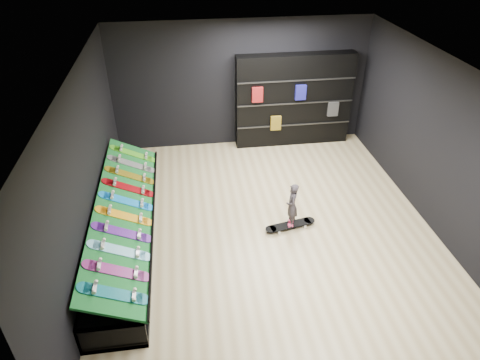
{
  "coord_description": "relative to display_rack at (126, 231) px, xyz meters",
  "views": [
    {
      "loc": [
        -1.39,
        -6.02,
        5.08
      ],
      "look_at": [
        -0.5,
        0.2,
        1.0
      ],
      "focal_mm": 32.0,
      "sensor_mm": 36.0,
      "label": 1
    }
  ],
  "objects": [
    {
      "name": "display_board_6",
      "position": [
        0.06,
        0.63,
        0.49
      ],
      "size": [
        0.93,
        0.22,
        0.5
      ],
      "primitive_type": null,
      "rotation": [
        0.0,
        0.44,
        0.0
      ],
      "color": "red",
      "rests_on": "turf_ramp"
    },
    {
      "name": "child",
      "position": [
        2.96,
        -0.03,
        0.1
      ],
      "size": [
        0.17,
        0.22,
        0.52
      ],
      "primitive_type": "imported",
      "rotation": [
        0.0,
        0.0,
        -1.76
      ],
      "color": "black",
      "rests_on": "floor_skateboard"
    },
    {
      "name": "display_board_4",
      "position": [
        0.06,
        -0.21,
        0.49
      ],
      "size": [
        0.93,
        0.22,
        0.5
      ],
      "primitive_type": null,
      "rotation": [
        0.0,
        0.44,
        0.0
      ],
      "color": "orange",
      "rests_on": "turf_ramp"
    },
    {
      "name": "display_board_9",
      "position": [
        0.06,
        1.9,
        0.49
      ],
      "size": [
        0.93,
        0.22,
        0.5
      ],
      "primitive_type": null,
      "rotation": [
        0.0,
        0.44,
        0.0
      ],
      "color": "green",
      "rests_on": "turf_ramp"
    },
    {
      "name": "wall_left",
      "position": [
        -0.45,
        0.0,
        1.25
      ],
      "size": [
        0.02,
        7.0,
        3.0
      ],
      "primitive_type": "cube",
      "color": "black",
      "rests_on": "ground"
    },
    {
      "name": "display_board_0",
      "position": [
        0.06,
        -1.9,
        0.49
      ],
      "size": [
        0.93,
        0.22,
        0.5
      ],
      "primitive_type": null,
      "rotation": [
        0.0,
        0.44,
        0.0
      ],
      "color": "#0C8C99",
      "rests_on": "turf_ramp"
    },
    {
      "name": "display_board_7",
      "position": [
        0.06,
        1.06,
        0.49
      ],
      "size": [
        0.93,
        0.22,
        0.5
      ],
      "primitive_type": null,
      "rotation": [
        0.0,
        0.44,
        0.0
      ],
      "color": "yellow",
      "rests_on": "turf_ramp"
    },
    {
      "name": "display_board_5",
      "position": [
        0.06,
        0.21,
        0.49
      ],
      "size": [
        0.93,
        0.22,
        0.5
      ],
      "primitive_type": null,
      "rotation": [
        0.0,
        0.44,
        0.0
      ],
      "color": "blue",
      "rests_on": "turf_ramp"
    },
    {
      "name": "display_rack",
      "position": [
        0.0,
        0.0,
        0.0
      ],
      "size": [
        0.9,
        4.5,
        0.5
      ],
      "primitive_type": null,
      "color": "black",
      "rests_on": "ground"
    },
    {
      "name": "wall_back",
      "position": [
        2.55,
        3.5,
        1.25
      ],
      "size": [
        6.0,
        0.02,
        3.0
      ],
      "primitive_type": "cube",
      "color": "black",
      "rests_on": "ground"
    },
    {
      "name": "turf_ramp",
      "position": [
        0.05,
        0.0,
        0.46
      ],
      "size": [
        0.92,
        4.5,
        0.46
      ],
      "primitive_type": "cube",
      "rotation": [
        0.0,
        0.44,
        0.0
      ],
      "color": "#0D551D",
      "rests_on": "display_rack"
    },
    {
      "name": "display_board_1",
      "position": [
        0.06,
        -1.48,
        0.49
      ],
      "size": [
        0.93,
        0.22,
        0.5
      ],
      "primitive_type": null,
      "rotation": [
        0.0,
        0.44,
        0.0
      ],
      "color": "#2626BF",
      "rests_on": "turf_ramp"
    },
    {
      "name": "wall_front",
      "position": [
        2.55,
        -3.5,
        1.25
      ],
      "size": [
        6.0,
        0.02,
        3.0
      ],
      "primitive_type": "cube",
      "color": "black",
      "rests_on": "ground"
    },
    {
      "name": "floor_skateboard",
      "position": [
        2.96,
        -0.03,
        -0.2
      ],
      "size": [
        1.0,
        0.41,
        0.09
      ],
      "primitive_type": null,
      "rotation": [
        0.0,
        0.0,
        0.19
      ],
      "color": "black",
      "rests_on": "ground"
    },
    {
      "name": "display_board_3",
      "position": [
        0.06,
        -0.63,
        0.49
      ],
      "size": [
        0.93,
        0.22,
        0.5
      ],
      "primitive_type": null,
      "rotation": [
        0.0,
        0.44,
        0.0
      ],
      "color": "purple",
      "rests_on": "turf_ramp"
    },
    {
      "name": "ceiling",
      "position": [
        2.55,
        0.0,
        2.75
      ],
      "size": [
        6.0,
        7.0,
        0.01
      ],
      "primitive_type": "cube",
      "color": "white",
      "rests_on": "ground"
    },
    {
      "name": "display_board_2",
      "position": [
        0.06,
        -1.06,
        0.49
      ],
      "size": [
        0.93,
        0.22,
        0.5
      ],
      "primitive_type": null,
      "rotation": [
        0.0,
        0.44,
        0.0
      ],
      "color": "#0CB2E5",
      "rests_on": "turf_ramp"
    },
    {
      "name": "back_shelving",
      "position": [
        3.79,
        3.32,
        0.86
      ],
      "size": [
        2.78,
        0.32,
        2.22
      ],
      "primitive_type": "cube",
      "color": "black",
      "rests_on": "ground"
    },
    {
      "name": "wall_right",
      "position": [
        5.55,
        0.0,
        1.25
      ],
      "size": [
        0.02,
        7.0,
        3.0
      ],
      "primitive_type": "cube",
      "color": "black",
      "rests_on": "ground"
    },
    {
      "name": "display_board_8",
      "position": [
        0.06,
        1.48,
        0.49
      ],
      "size": [
        0.93,
        0.22,
        0.5
      ],
      "primitive_type": null,
      "rotation": [
        0.0,
        0.44,
        0.0
      ],
      "color": "black",
      "rests_on": "turf_ramp"
    },
    {
      "name": "floor",
      "position": [
        2.55,
        0.0,
        -0.25
      ],
      "size": [
        6.0,
        7.0,
        0.01
      ],
      "primitive_type": "cube",
      "color": "tan",
      "rests_on": "ground"
    }
  ]
}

